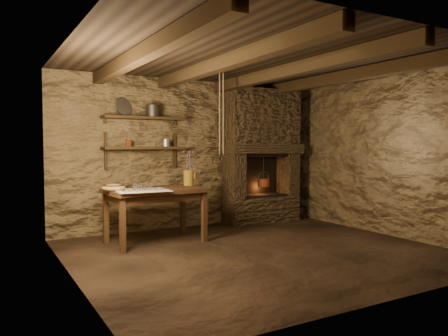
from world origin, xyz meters
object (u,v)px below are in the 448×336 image
work_table (156,214)px  red_pot (264,182)px  wooden_bowl (114,188)px  stoneware_jug (189,170)px  iron_stockpot (153,112)px

work_table → red_pot: bearing=10.9°
wooden_bowl → red_pot: 2.86m
stoneware_jug → iron_stockpot: iron_stockpot is taller
work_table → wooden_bowl: (-0.58, -0.02, 0.38)m
work_table → red_pot: size_ratio=2.53×
work_table → red_pot: 2.31m
wooden_bowl → iron_stockpot: (0.82, 0.74, 1.06)m
iron_stockpot → red_pot: bearing=-3.5°
work_table → iron_stockpot: iron_stockpot is taller
stoneware_jug → red_pot: stoneware_jug is taller
work_table → iron_stockpot: size_ratio=6.43×
stoneware_jug → wooden_bowl: size_ratio=1.70×
work_table → red_pot: (2.21, 0.60, 0.30)m
wooden_bowl → red_pot: red_pot is taller
wooden_bowl → red_pot: size_ratio=0.56×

